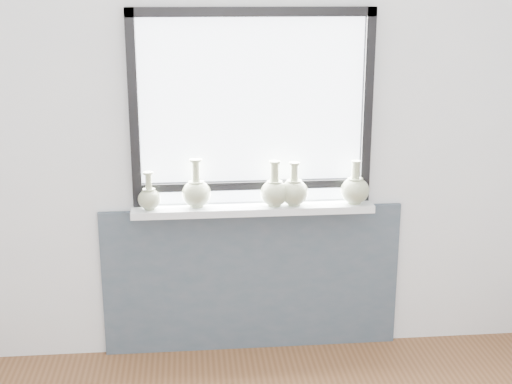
{
  "coord_description": "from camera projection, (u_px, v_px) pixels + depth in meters",
  "views": [
    {
      "loc": [
        -0.35,
        -2.0,
        2.05
      ],
      "look_at": [
        0.0,
        1.55,
        1.02
      ],
      "focal_mm": 50.0,
      "sensor_mm": 36.0,
      "label": 1
    }
  ],
  "objects": [
    {
      "name": "vase_e",
      "position": [
        355.0,
        189.0,
        3.91
      ],
      "size": [
        0.16,
        0.16,
        0.24
      ],
      "rotation": [
        0.0,
        0.0,
        -0.32
      ],
      "color": "#9EA680",
      "rests_on": "windowsill"
    },
    {
      "name": "vase_b",
      "position": [
        196.0,
        192.0,
        3.85
      ],
      "size": [
        0.16,
        0.16,
        0.26
      ],
      "rotation": [
        0.0,
        0.0,
        -0.02
      ],
      "color": "#9EA680",
      "rests_on": "windowsill"
    },
    {
      "name": "vase_a",
      "position": [
        149.0,
        197.0,
        3.8
      ],
      "size": [
        0.12,
        0.12,
        0.21
      ],
      "rotation": [
        0.0,
        0.0,
        -0.16
      ],
      "color": "#9EA680",
      "rests_on": "windowsill"
    },
    {
      "name": "window",
      "position": [
        252.0,
        105.0,
        3.81
      ],
      "size": [
        1.3,
        0.06,
        1.05
      ],
      "color": "black",
      "rests_on": "windowsill"
    },
    {
      "name": "windowsill",
      "position": [
        253.0,
        208.0,
        3.9
      ],
      "size": [
        1.32,
        0.18,
        0.04
      ],
      "primitive_type": "cube",
      "color": "silver",
      "rests_on": "apron_panel"
    },
    {
      "name": "apron_panel",
      "position": [
        252.0,
        279.0,
        4.09
      ],
      "size": [
        1.7,
        0.03,
        0.86
      ],
      "primitive_type": "cube",
      "color": "#434B58",
      "rests_on": "ground"
    },
    {
      "name": "vase_c",
      "position": [
        274.0,
        191.0,
        3.86
      ],
      "size": [
        0.15,
        0.15,
        0.25
      ],
      "rotation": [
        0.0,
        0.0,
        -0.33
      ],
      "color": "#9EA680",
      "rests_on": "windowsill"
    },
    {
      "name": "vase_d",
      "position": [
        294.0,
        191.0,
        3.88
      ],
      "size": [
        0.16,
        0.16,
        0.24
      ],
      "rotation": [
        0.0,
        0.0,
        -0.27
      ],
      "color": "#9EA680",
      "rests_on": "windowsill"
    },
    {
      "name": "back_wall",
      "position": [
        251.0,
        130.0,
        3.88
      ],
      "size": [
        3.6,
        0.02,
        2.6
      ],
      "primitive_type": "cube",
      "color": "silver",
      "rests_on": "ground"
    }
  ]
}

